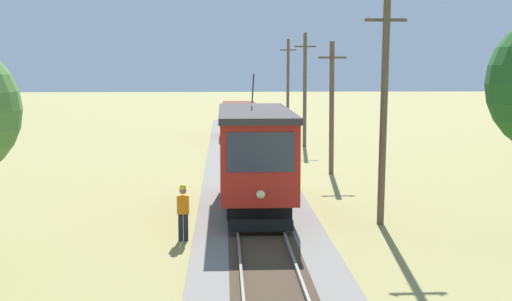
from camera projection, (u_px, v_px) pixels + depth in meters
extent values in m
cube|color=red|center=(255.00, 151.00, 25.81)|extent=(2.50, 8.00, 2.60)
cube|color=#383333|center=(255.00, 113.00, 25.63)|extent=(2.60, 8.32, 0.22)
cube|color=black|center=(255.00, 194.00, 26.00)|extent=(2.10, 7.04, 0.44)
cube|color=#2D3842|center=(261.00, 152.00, 21.77)|extent=(2.10, 0.03, 1.25)
cube|color=#2D3842|center=(289.00, 141.00, 25.82)|extent=(0.02, 6.72, 1.04)
sphere|color=#F4EAB2|center=(261.00, 194.00, 21.89)|extent=(0.28, 0.28, 0.28)
cylinder|color=black|center=(253.00, 89.00, 27.12)|extent=(0.05, 1.67, 1.19)
cube|color=black|center=(261.00, 225.00, 21.86)|extent=(2.00, 0.36, 0.32)
cylinder|color=black|center=(258.00, 206.00, 23.78)|extent=(1.54, 0.80, 0.80)
cylinder|color=black|center=(252.00, 183.00, 28.22)|extent=(1.54, 0.80, 0.80)
cube|color=maroon|center=(239.00, 115.00, 51.47)|extent=(2.40, 5.20, 1.70)
cube|color=black|center=(239.00, 129.00, 51.61)|extent=(2.02, 4.78, 0.38)
cylinder|color=black|center=(240.00, 131.00, 50.06)|extent=(1.54, 0.76, 0.76)
cylinder|color=black|center=(239.00, 127.00, 53.15)|extent=(1.54, 0.76, 0.76)
cylinder|color=brown|center=(384.00, 110.00, 23.61)|extent=(0.24, 0.57, 7.86)
cube|color=brown|center=(386.00, 20.00, 23.24)|extent=(1.40, 0.10, 0.10)
cylinder|color=silver|center=(369.00, 17.00, 23.20)|extent=(0.08, 0.08, 0.10)
cylinder|color=silver|center=(402.00, 17.00, 23.25)|extent=(0.08, 0.08, 0.10)
cylinder|color=brown|center=(332.00, 108.00, 34.96)|extent=(0.24, 0.47, 6.57)
cube|color=brown|center=(332.00, 58.00, 34.66)|extent=(1.40, 0.10, 0.10)
cylinder|color=silver|center=(321.00, 55.00, 34.62)|extent=(0.08, 0.08, 0.10)
cylinder|color=silver|center=(343.00, 55.00, 34.67)|extent=(0.08, 0.08, 0.10)
cylinder|color=brown|center=(305.00, 90.00, 46.39)|extent=(0.24, 0.35, 7.49)
cube|color=brown|center=(305.00, 46.00, 46.04)|extent=(1.40, 0.10, 0.10)
cylinder|color=silver|center=(297.00, 45.00, 46.00)|extent=(0.08, 0.08, 0.10)
cylinder|color=silver|center=(314.00, 45.00, 46.05)|extent=(0.08, 0.08, 0.10)
cylinder|color=brown|center=(288.00, 85.00, 58.43)|extent=(0.24, 0.58, 7.49)
cube|color=brown|center=(288.00, 50.00, 58.08)|extent=(1.40, 0.10, 0.10)
cylinder|color=silver|center=(282.00, 49.00, 58.05)|extent=(0.08, 0.08, 0.10)
cylinder|color=silver|center=(295.00, 49.00, 58.10)|extent=(0.08, 0.08, 0.10)
cylinder|color=black|center=(181.00, 227.00, 21.91)|extent=(0.15, 0.15, 0.86)
cylinder|color=black|center=(186.00, 227.00, 21.93)|extent=(0.15, 0.15, 0.86)
cube|color=orange|center=(183.00, 204.00, 21.83)|extent=(0.39, 0.26, 0.58)
sphere|color=#936B51|center=(183.00, 191.00, 21.78)|extent=(0.22, 0.22, 0.22)
sphere|color=yellow|center=(183.00, 188.00, 21.77)|extent=(0.21, 0.21, 0.21)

